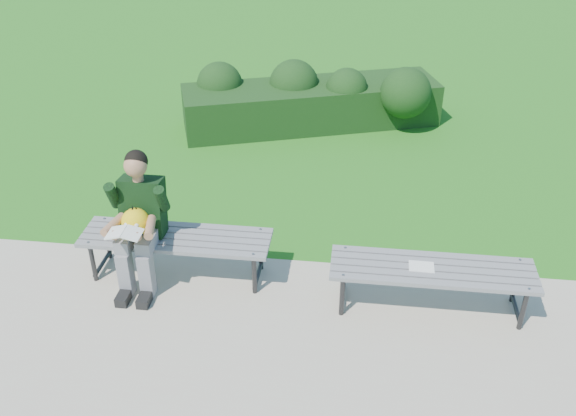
# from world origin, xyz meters

# --- Properties ---
(ground) EXTENTS (80.00, 80.00, 0.00)m
(ground) POSITION_xyz_m (0.00, 0.00, 0.00)
(ground) COLOR #256C15
(ground) RESTS_ON ground
(walkway) EXTENTS (30.00, 3.50, 0.02)m
(walkway) POSITION_xyz_m (0.00, -1.75, 0.01)
(walkway) COLOR beige
(walkway) RESTS_ON ground
(hedge) EXTENTS (3.75, 2.03, 0.93)m
(hedge) POSITION_xyz_m (-0.25, 3.43, 0.40)
(hedge) COLOR #113A12
(hedge) RESTS_ON ground
(bench_left) EXTENTS (1.80, 0.50, 0.46)m
(bench_left) POSITION_xyz_m (-1.23, -0.36, 0.42)
(bench_left) COLOR gray
(bench_left) RESTS_ON walkway
(bench_right) EXTENTS (1.80, 0.50, 0.46)m
(bench_right) POSITION_xyz_m (1.15, -0.57, 0.42)
(bench_right) COLOR gray
(bench_right) RESTS_ON walkway
(seated_boy) EXTENTS (0.56, 0.76, 1.31)m
(seated_boy) POSITION_xyz_m (-1.53, -0.46, 0.71)
(seated_boy) COLOR gray
(seated_boy) RESTS_ON walkway
(paper_sheet) EXTENTS (0.22, 0.16, 0.01)m
(paper_sheet) POSITION_xyz_m (1.05, -0.57, 0.47)
(paper_sheet) COLOR white
(paper_sheet) RESTS_ON bench_right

